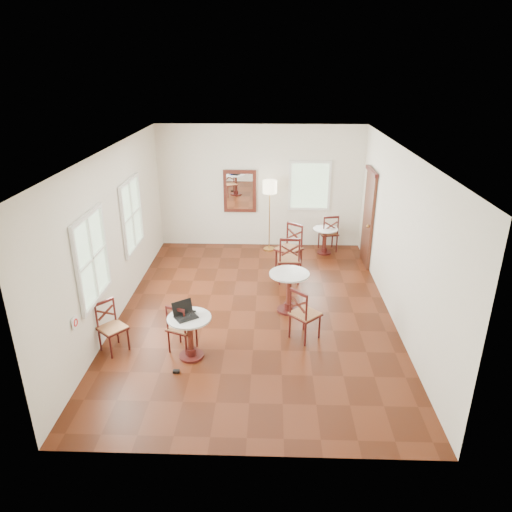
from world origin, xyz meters
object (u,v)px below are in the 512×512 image
at_px(chair_mid_a, 289,259).
at_px(floor_lamp, 270,192).
at_px(cafe_table_back, 325,238).
at_px(power_adapter, 176,371).
at_px(chair_back_b, 290,248).
at_px(chair_mid_b, 304,314).
at_px(cafe_table_mid, 289,288).
at_px(mouse, 194,311).
at_px(chair_near_b, 112,327).
at_px(laptop, 184,313).
at_px(chair_near_a, 181,327).
at_px(water_glass, 190,314).
at_px(chair_back_a, 329,233).
at_px(navy_mug, 181,311).
at_px(cafe_table_near, 190,333).

distance_m(chair_mid_a, floor_lamp, 2.10).
bearing_deg(cafe_table_back, power_adapter, -119.14).
relative_size(cafe_table_back, chair_back_b, 0.60).
bearing_deg(chair_mid_b, power_adapter, 73.24).
bearing_deg(cafe_table_mid, mouse, -138.06).
distance_m(chair_near_b, chair_mid_a, 3.95).
bearing_deg(laptop, chair_near_a, 86.61).
bearing_deg(water_glass, cafe_table_mid, 44.07).
distance_m(chair_mid_b, chair_back_a, 4.12).
relative_size(cafe_table_mid, mouse, 9.19).
relative_size(chair_near_a, chair_mid_b, 0.91).
relative_size(cafe_table_mid, chair_near_b, 0.92).
bearing_deg(chair_back_a, laptop, 48.20).
bearing_deg(chair_mid_a, cafe_table_mid, 87.11).
distance_m(chair_back_a, navy_mug, 5.33).
relative_size(cafe_table_near, floor_lamp, 0.41).
relative_size(cafe_table_back, floor_lamp, 0.36).
bearing_deg(mouse, chair_near_b, -172.14).
bearing_deg(cafe_table_near, navy_mug, 142.99).
bearing_deg(cafe_table_mid, chair_back_b, 87.74).
bearing_deg(mouse, cafe_table_mid, 49.87).
bearing_deg(chair_back_a, chair_near_b, 37.46).
height_order(cafe_table_mid, laptop, laptop).
distance_m(laptop, navy_mug, 0.12).
bearing_deg(floor_lamp, chair_near_b, -118.95).
xyz_separation_m(chair_near_b, navy_mug, (1.14, -0.05, 0.34)).
bearing_deg(chair_back_a, cafe_table_near, 49.01).
bearing_deg(mouse, chair_back_b, 71.70).
height_order(chair_mid_a, laptop, chair_mid_a).
xyz_separation_m(cafe_table_mid, chair_back_b, (0.07, 1.89, 0.04)).
bearing_deg(cafe_table_mid, cafe_table_back, 71.64).
relative_size(chair_mid_a, chair_back_a, 1.11).
bearing_deg(chair_near_a, chair_back_b, -96.99).
bearing_deg(chair_mid_b, laptop, 62.98).
relative_size(chair_mid_a, power_adapter, 10.35).
bearing_deg(cafe_table_back, water_glass, -119.80).
xyz_separation_m(chair_mid_a, laptop, (-1.70, -2.81, 0.26)).
relative_size(cafe_table_near, mouse, 8.48).
bearing_deg(chair_near_b, cafe_table_back, -1.17).
height_order(cafe_table_near, mouse, mouse).
bearing_deg(floor_lamp, cafe_table_back, -8.31).
xyz_separation_m(chair_mid_b, chair_back_a, (0.85, 4.03, -0.00)).
distance_m(water_glass, power_adapter, 0.88).
relative_size(chair_mid_a, floor_lamp, 0.59).
bearing_deg(navy_mug, chair_near_a, 108.66).
distance_m(cafe_table_mid, cafe_table_back, 3.07).
bearing_deg(power_adapter, chair_back_b, 64.66).
bearing_deg(cafe_table_back, chair_mid_a, -119.71).
bearing_deg(chair_near_b, power_adapter, -76.60).
bearing_deg(water_glass, floor_lamp, 75.60).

